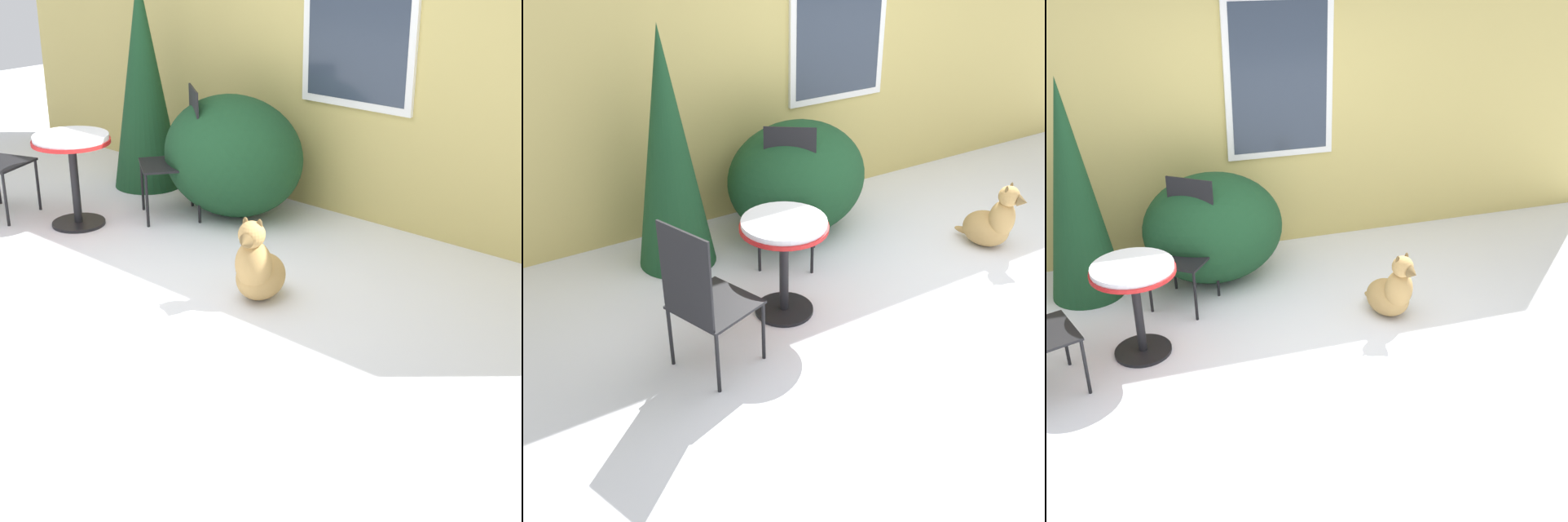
# 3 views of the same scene
# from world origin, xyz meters

# --- Properties ---
(ground_plane) EXTENTS (16.00, 16.00, 0.00)m
(ground_plane) POSITION_xyz_m (0.00, 0.00, 0.00)
(ground_plane) COLOR white
(house_wall) EXTENTS (8.00, 0.10, 3.05)m
(house_wall) POSITION_xyz_m (0.01, 2.20, 1.53)
(house_wall) COLOR tan
(house_wall) RESTS_ON ground_plane
(shrub_left) EXTENTS (1.24, 1.00, 0.99)m
(shrub_left) POSITION_xyz_m (-0.56, 1.59, 0.49)
(shrub_left) COLOR #194223
(shrub_left) RESTS_ON ground_plane
(evergreen_bush) EXTENTS (0.62, 0.62, 1.88)m
(evergreen_bush) POSITION_xyz_m (-1.68, 1.64, 0.94)
(evergreen_bush) COLOR #194223
(evergreen_bush) RESTS_ON ground_plane
(patio_table) EXTENTS (0.61, 0.61, 0.74)m
(patio_table) POSITION_xyz_m (-1.31, 0.56, 0.58)
(patio_table) COLOR black
(patio_table) RESTS_ON ground_plane
(patio_chair_near_table) EXTENTS (0.63, 0.63, 1.05)m
(patio_chair_near_table) POSITION_xyz_m (-0.84, 1.27, 0.55)
(patio_chair_near_table) COLOR black
(patio_chair_near_table) RESTS_ON ground_plane
(dog) EXTENTS (0.42, 0.57, 0.59)m
(dog) POSITION_xyz_m (0.69, 0.48, 0.22)
(dog) COLOR tan
(dog) RESTS_ON ground_plane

